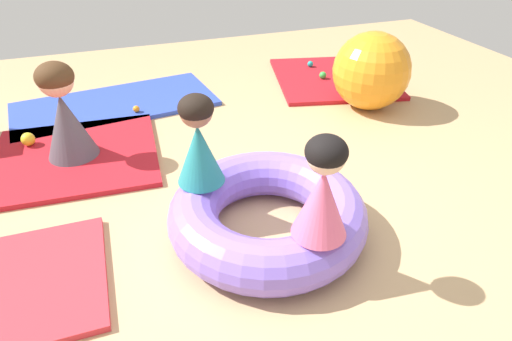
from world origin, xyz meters
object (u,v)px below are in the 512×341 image
object	(u,v)px
play_ball_yellow	(28,139)
play_ball_green	(323,75)
child_in_pink	(323,189)
exercise_ball_large	(371,71)
play_ball_orange	(136,109)
play_ball_teal	(310,64)
child_in_teal	(198,141)
inflatable_cushion	(267,214)
adult_seated	(64,112)

from	to	relation	value
play_ball_yellow	play_ball_green	xyz separation A→B (m)	(2.83, 0.52, -0.01)
child_in_pink	exercise_ball_large	distance (m)	2.27
play_ball_orange	play_ball_teal	xyz separation A→B (m)	(2.00, 0.56, 0.00)
play_ball_green	play_ball_orange	bearing A→B (deg)	-174.74
child_in_teal	play_ball_green	world-z (taller)	child_in_teal
inflatable_cushion	play_ball_green	xyz separation A→B (m)	(1.42, 2.08, -0.07)
inflatable_cushion	play_ball_yellow	distance (m)	2.11
child_in_teal	adult_seated	bearing A→B (deg)	-157.72
child_in_teal	adult_seated	distance (m)	1.29
child_in_pink	play_ball_yellow	bearing A→B (deg)	13.10
child_in_pink	play_ball_teal	xyz separation A→B (m)	(1.33, 2.85, -0.48)
inflatable_cushion	adult_seated	bearing A→B (deg)	129.95
adult_seated	play_ball_green	xyz separation A→B (m)	(2.50, 0.79, -0.31)
inflatable_cushion	exercise_ball_large	xyz separation A→B (m)	(1.53, 1.38, 0.20)
adult_seated	play_ball_orange	world-z (taller)	adult_seated
inflatable_cushion	child_in_pink	bearing A→B (deg)	-72.59
play_ball_yellow	play_ball_teal	bearing A→B (deg)	17.37
play_ball_yellow	exercise_ball_large	bearing A→B (deg)	-3.51
child_in_pink	exercise_ball_large	size ratio (longest dim) A/B	0.78
child_in_pink	play_ball_yellow	world-z (taller)	child_in_pink
inflatable_cushion	play_ball_green	distance (m)	2.51
child_in_teal	child_in_pink	distance (m)	0.79
inflatable_cushion	play_ball_orange	xyz separation A→B (m)	(-0.55, 1.90, -0.08)
child_in_teal	exercise_ball_large	size ratio (longest dim) A/B	0.77
adult_seated	play_ball_green	bearing A→B (deg)	-58.38
adult_seated	play_ball_yellow	size ratio (longest dim) A/B	6.89
child_in_pink	adult_seated	world-z (taller)	child_in_pink
play_ball_orange	play_ball_green	bearing A→B (deg)	5.26
inflatable_cushion	exercise_ball_large	distance (m)	2.07
play_ball_yellow	play_ball_teal	distance (m)	3.00
adult_seated	play_ball_teal	size ratio (longest dim) A/B	11.00
child_in_pink	play_ball_orange	size ratio (longest dim) A/B	9.00
adult_seated	play_ball_green	size ratio (longest dim) A/B	9.57
child_in_pink	child_in_teal	bearing A→B (deg)	9.30
child_in_pink	adult_seated	xyz separation A→B (m)	(-1.20, 1.68, -0.17)
inflatable_cushion	child_in_pink	world-z (taller)	child_in_pink
child_in_pink	play_ball_green	size ratio (longest dim) A/B	7.22
adult_seated	play_ball_orange	distance (m)	0.87
exercise_ball_large	adult_seated	bearing A→B (deg)	-178.04
adult_seated	exercise_ball_large	bearing A→B (deg)	-73.91
play_ball_yellow	child_in_teal	bearing A→B (deg)	-50.03
child_in_teal	play_ball_orange	size ratio (longest dim) A/B	8.96
adult_seated	play_ball_orange	bearing A→B (deg)	-27.19
child_in_pink	play_ball_green	world-z (taller)	child_in_pink
child_in_teal	play_ball_green	distance (m)	2.56
child_in_pink	play_ball_yellow	size ratio (longest dim) A/B	5.20
child_in_teal	play_ball_green	size ratio (longest dim) A/B	7.18
adult_seated	play_ball_green	distance (m)	2.64
child_in_teal	adult_seated	size ratio (longest dim) A/B	0.75
play_ball_orange	play_ball_teal	distance (m)	2.07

